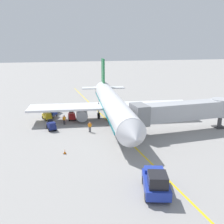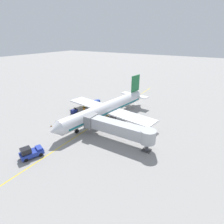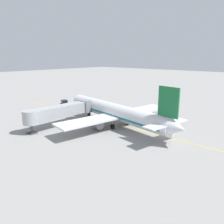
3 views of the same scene
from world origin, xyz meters
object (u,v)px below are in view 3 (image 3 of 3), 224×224
object	(u,v)px
pushback_tractor	(65,105)
baggage_tug_lead	(142,118)
ground_crew_loader	(114,114)
safety_cone_nose_left	(107,109)
baggage_tug_spare	(157,116)
ground_crew_marshaller	(138,114)
parked_airliner	(116,112)
jet_bridge	(59,111)
ground_crew_wing_walker	(145,121)
baggage_tug_trailing	(136,112)
baggage_cart_front	(159,117)
baggage_cart_second_in_train	(168,120)

from	to	relation	value
pushback_tractor	baggage_tug_lead	bearing A→B (deg)	-81.58
ground_crew_loader	safety_cone_nose_left	size ratio (longest dim) A/B	2.86
pushback_tractor	baggage_tug_spare	xyz separation A→B (m)	(8.33, -27.71, -0.39)
pushback_tractor	ground_crew_marshaller	xyz separation A→B (m)	(5.61, -23.66, -0.15)
parked_airliner	jet_bridge	size ratio (longest dim) A/B	2.13
ground_crew_loader	jet_bridge	bearing A→B (deg)	163.78
baggage_tug_lead	ground_crew_wing_walker	world-z (taller)	ground_crew_wing_walker
baggage_tug_lead	ground_crew_wing_walker	bearing A→B (deg)	-135.41
baggage_tug_trailing	baggage_tug_spare	xyz separation A→B (m)	(0.38, -6.22, 0.00)
parked_airliner	baggage_tug_trailing	bearing A→B (deg)	10.80
baggage_cart_front	baggage_cart_second_in_train	distance (m)	3.10
safety_cone_nose_left	jet_bridge	bearing A→B (deg)	-171.10
parked_airliner	baggage_tug_trailing	distance (m)	11.54
baggage_tug_trailing	baggage_cart_second_in_train	world-z (taller)	baggage_tug_trailing
parked_airliner	jet_bridge	xyz separation A→B (m)	(-9.08, 9.28, 0.27)
ground_crew_marshaller	jet_bridge	bearing A→B (deg)	152.31
baggage_tug_trailing	ground_crew_marshaller	bearing A→B (deg)	-137.17
baggage_cart_second_in_train	baggage_tug_trailing	bearing A→B (deg)	82.21
baggage_cart_front	safety_cone_nose_left	xyz separation A→B (m)	(-0.29, 17.69, -0.66)
baggage_tug_trailing	ground_crew_loader	world-z (taller)	ground_crew_loader
baggage_tug_lead	safety_cone_nose_left	xyz separation A→B (m)	(3.12, 15.07, -0.42)
jet_bridge	ground_crew_marshaller	world-z (taller)	jet_bridge
baggage_tug_trailing	baggage_tug_spare	bearing A→B (deg)	-86.52
parked_airliner	baggage_cart_second_in_train	distance (m)	12.97
jet_bridge	safety_cone_nose_left	distance (m)	19.71
baggage_cart_front	ground_crew_loader	distance (m)	11.69
parked_airliner	ground_crew_wing_walker	bearing A→B (deg)	-48.11
baggage_tug_trailing	safety_cone_nose_left	distance (m)	10.23
baggage_tug_trailing	ground_crew_marshaller	xyz separation A→B (m)	(-2.34, -2.17, 0.24)
parked_airliner	ground_crew_loader	xyz separation A→B (m)	(5.29, 5.10, -2.23)
jet_bridge	ground_crew_marshaller	xyz separation A→B (m)	(17.81, -9.34, -2.51)
jet_bridge	baggage_cart_front	xyz separation A→B (m)	(19.51, -14.68, -2.51)
baggage_tug_spare	ground_crew_wing_walker	size ratio (longest dim) A/B	1.61
baggage_tug_spare	ground_crew_loader	size ratio (longest dim) A/B	1.61
pushback_tractor	baggage_cart_front	world-z (taller)	pushback_tractor
baggage_tug_spare	baggage_tug_lead	bearing A→B (deg)	163.19
jet_bridge	baggage_cart_front	size ratio (longest dim) A/B	6.11
baggage_tug_lead	ground_crew_marshaller	xyz separation A→B (m)	(1.71, 2.71, 0.24)
jet_bridge	baggage_tug_spare	world-z (taller)	jet_bridge
parked_airliner	safety_cone_nose_left	distance (m)	16.20
ground_crew_wing_walker	ground_crew_loader	bearing A→B (deg)	86.24
baggage_tug_spare	ground_crew_marshaller	distance (m)	4.89
baggage_tug_trailing	safety_cone_nose_left	bearing A→B (deg)	95.21
baggage_cart_second_in_train	parked_airliner	bearing A→B (deg)	138.93
ground_crew_marshaller	ground_crew_loader	bearing A→B (deg)	123.67
baggage_cart_second_in_train	ground_crew_loader	world-z (taller)	ground_crew_loader
parked_airliner	baggage_cart_second_in_train	size ratio (longest dim) A/B	13.04
ground_crew_loader	pushback_tractor	bearing A→B (deg)	96.70
pushback_tractor	baggage_tug_spare	distance (m)	28.94
baggage_tug_spare	ground_crew_wing_walker	distance (m)	6.91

